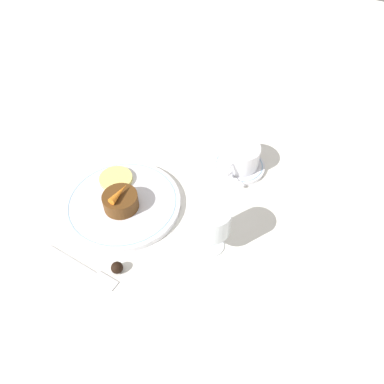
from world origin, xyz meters
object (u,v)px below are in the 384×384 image
fork (89,270)px  coffee_cup (240,155)px  dinner_plate (123,203)px  dessert_cake (121,201)px  wine_glass (213,221)px

fork → coffee_cup: bearing=160.4°
dinner_plate → fork: (0.17, 0.04, -0.01)m
coffee_cup → fork: size_ratio=0.70×
fork → dessert_cake: (-0.16, -0.03, 0.03)m
coffee_cup → fork: bearing=-19.6°
coffee_cup → dessert_cake: size_ratio=1.59×
dinner_plate → fork: 0.18m
wine_glass → fork: wine_glass is taller
fork → dessert_cake: size_ratio=2.28×
coffee_cup → wine_glass: bearing=9.7°
dessert_cake → fork: bearing=10.4°
dinner_plate → fork: size_ratio=1.47×
wine_glass → dinner_plate: bearing=-90.6°
dinner_plate → wine_glass: wine_glass is taller
dinner_plate → coffee_cup: coffee_cup is taller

